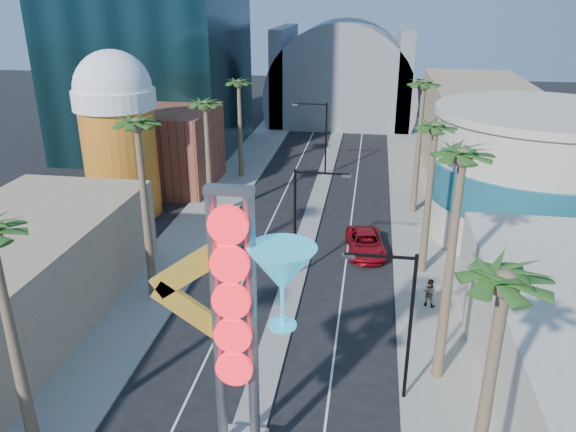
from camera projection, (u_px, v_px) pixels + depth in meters
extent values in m
cube|color=gray|center=(221.00, 197.00, 55.14)|extent=(5.00, 100.00, 0.15)
cube|color=gray|center=(417.00, 208.00, 52.48)|extent=(5.00, 100.00, 0.15)
cube|color=gray|center=(320.00, 192.00, 56.56)|extent=(1.60, 84.00, 0.15)
cube|color=brown|center=(165.00, 148.00, 57.34)|extent=(10.00, 10.00, 8.00)
cube|color=#968361|center=(474.00, 127.00, 61.65)|extent=(10.00, 20.00, 10.00)
cylinder|color=#BA7D18|center=(121.00, 160.00, 49.77)|extent=(6.40, 6.40, 10.00)
cylinder|color=white|center=(114.00, 99.00, 47.75)|extent=(7.00, 7.00, 1.60)
sphere|color=white|center=(113.00, 89.00, 47.46)|extent=(6.60, 6.60, 6.60)
cylinder|color=#B4AA98|center=(535.00, 179.00, 44.86)|extent=(16.00, 16.00, 10.00)
cylinder|color=teal|center=(535.00, 179.00, 44.86)|extent=(16.60, 16.60, 3.00)
cylinder|color=#B4AA98|center=(546.00, 113.00, 42.89)|extent=(16.60, 16.60, 0.60)
cylinder|color=slate|center=(342.00, 95.00, 86.28)|extent=(22.00, 16.00, 22.00)
cube|color=slate|center=(284.00, 74.00, 86.42)|extent=(2.00, 16.00, 14.00)
cube|color=slate|center=(403.00, 77.00, 83.89)|extent=(2.00, 16.00, 14.00)
cylinder|color=slate|center=(218.00, 330.00, 22.17)|extent=(0.44, 0.44, 12.00)
cylinder|color=slate|center=(252.00, 333.00, 21.97)|extent=(0.44, 0.44, 12.00)
cube|color=slate|center=(229.00, 190.00, 19.87)|extent=(1.80, 0.50, 0.30)
cylinder|color=red|center=(228.00, 225.00, 19.99)|extent=(1.50, 0.25, 1.50)
cylinder|color=red|center=(230.00, 264.00, 20.57)|extent=(1.50, 0.25, 1.50)
cylinder|color=red|center=(231.00, 301.00, 21.15)|extent=(1.50, 0.25, 1.50)
cylinder|color=red|center=(233.00, 336.00, 21.73)|extent=(1.50, 0.25, 1.50)
cylinder|color=red|center=(234.00, 369.00, 22.31)|extent=(1.50, 0.25, 1.50)
cube|color=yellow|center=(191.00, 268.00, 21.28)|extent=(3.47, 0.25, 2.80)
cube|color=yellow|center=(195.00, 313.00, 22.03)|extent=(3.47, 0.25, 2.80)
cone|color=#26ACD9|center=(282.00, 269.00, 20.72)|extent=(2.60, 2.60, 1.80)
cylinder|color=#26ACD9|center=(282.00, 307.00, 21.32)|extent=(0.16, 0.16, 1.60)
cylinder|color=#26ACD9|center=(282.00, 325.00, 21.62)|extent=(1.10, 1.10, 0.12)
cylinder|color=black|center=(295.00, 225.00, 38.59)|extent=(0.18, 0.18, 8.00)
cube|color=black|center=(322.00, 173.00, 36.92)|extent=(3.60, 0.12, 0.12)
cube|color=slate|center=(347.00, 176.00, 36.73)|extent=(0.60, 0.25, 0.18)
cylinder|color=black|center=(326.00, 140.00, 60.60)|extent=(0.18, 0.18, 8.00)
cube|color=black|center=(310.00, 104.00, 59.43)|extent=(3.60, 0.12, 0.12)
cube|color=slate|center=(295.00, 105.00, 59.69)|extent=(0.60, 0.25, 0.18)
cylinder|color=black|center=(410.00, 331.00, 26.58)|extent=(0.18, 0.18, 8.00)
cube|color=black|center=(380.00, 256.00, 25.39)|extent=(3.24, 0.12, 0.12)
cube|color=slate|center=(348.00, 256.00, 25.63)|extent=(0.60, 0.25, 0.18)
cylinder|color=brown|center=(15.00, 353.00, 22.88)|extent=(0.40, 0.40, 10.50)
cylinder|color=brown|center=(146.00, 215.00, 35.53)|extent=(0.40, 0.40, 11.50)
sphere|color=#264918|center=(137.00, 126.00, 33.38)|extent=(2.40, 2.40, 2.40)
cylinder|color=brown|center=(208.00, 164.00, 48.65)|extent=(0.40, 0.40, 10.00)
sphere|color=#264918|center=(205.00, 106.00, 46.78)|extent=(2.40, 2.40, 2.40)
cylinder|color=brown|center=(240.00, 132.00, 59.65)|extent=(0.40, 0.40, 10.00)
sphere|color=#264918|center=(239.00, 84.00, 57.79)|extent=(2.40, 2.40, 2.40)
cylinder|color=brown|center=(481.00, 432.00, 18.43)|extent=(0.40, 0.40, 11.00)
sphere|color=#264918|center=(505.00, 284.00, 16.38)|extent=(2.40, 2.40, 2.40)
cylinder|color=brown|center=(449.00, 276.00, 27.41)|extent=(0.40, 0.40, 12.00)
sphere|color=#264918|center=(463.00, 158.00, 25.17)|extent=(2.40, 2.40, 2.40)
cylinder|color=brown|center=(428.00, 205.00, 38.70)|extent=(0.40, 0.40, 10.50)
sphere|color=#264918|center=(436.00, 130.00, 36.74)|extent=(2.40, 2.40, 2.40)
cylinder|color=brown|center=(418.00, 152.00, 49.51)|extent=(0.40, 0.40, 11.50)
sphere|color=#264918|center=(424.00, 86.00, 47.37)|extent=(2.40, 2.40, 2.40)
imported|color=maroon|center=(366.00, 243.00, 43.38)|extent=(3.47, 6.20, 1.64)
imported|color=gray|center=(429.00, 292.00, 35.76)|extent=(1.12, 1.01, 1.89)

